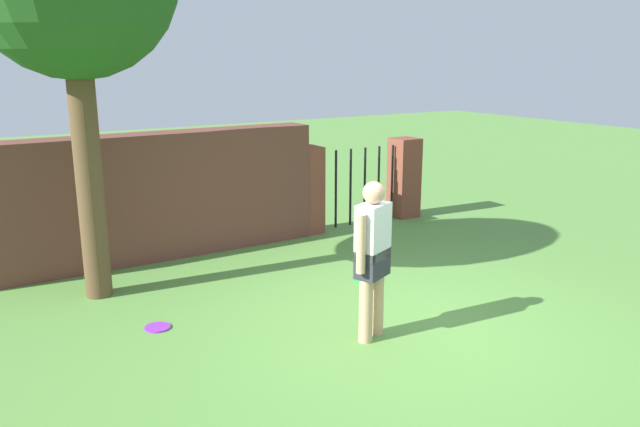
{
  "coord_description": "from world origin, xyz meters",
  "views": [
    {
      "loc": [
        -3.98,
        -4.69,
        2.78
      ],
      "look_at": [
        -0.2,
        1.33,
        1.0
      ],
      "focal_mm": 35.17,
      "sensor_mm": 36.0,
      "label": 1
    }
  ],
  "objects": [
    {
      "name": "fence_gate",
      "position": [
        2.08,
        3.77,
        0.7
      ],
      "size": [
        2.45,
        0.44,
        1.4
      ],
      "color": "brown",
      "rests_on": "ground"
    },
    {
      "name": "brick_wall",
      "position": [
        -1.5,
        3.77,
        0.89
      ],
      "size": [
        4.94,
        0.5,
        1.77
      ],
      "primitive_type": "cube",
      "color": "brown",
      "rests_on": "ground"
    },
    {
      "name": "frisbee_green",
      "position": [
        0.49,
        1.35,
        0.01
      ],
      "size": [
        0.27,
        0.27,
        0.02
      ],
      "primitive_type": "cylinder",
      "color": "green",
      "rests_on": "ground"
    },
    {
      "name": "frisbee_purple",
      "position": [
        -2.18,
        1.4,
        0.01
      ],
      "size": [
        0.27,
        0.27,
        0.02
      ],
      "primitive_type": "cylinder",
      "color": "purple",
      "rests_on": "ground"
    },
    {
      "name": "ground_plane",
      "position": [
        0.0,
        0.0,
        0.0
      ],
      "size": [
        40.0,
        40.0,
        0.0
      ],
      "primitive_type": "plane",
      "color": "#568C3D"
    },
    {
      "name": "person",
      "position": [
        -0.41,
        0.03,
        0.9
      ],
      "size": [
        0.5,
        0.34,
        1.62
      ],
      "rotation": [
        0.0,
        0.0,
        0.41
      ],
      "color": "tan",
      "rests_on": "ground"
    }
  ]
}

